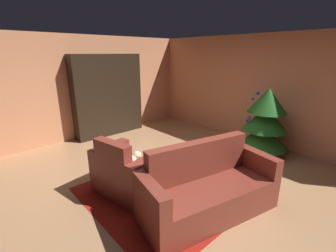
{
  "coord_description": "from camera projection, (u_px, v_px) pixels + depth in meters",
  "views": [
    {
      "loc": [
        2.54,
        -2.54,
        2.11
      ],
      "look_at": [
        -0.16,
        -0.1,
        0.96
      ],
      "focal_mm": 24.92,
      "sensor_mm": 36.0,
      "label": 1
    }
  ],
  "objects": [
    {
      "name": "bookshelf_unit",
      "position": [
        112.0,
        96.0,
        6.13
      ],
      "size": [
        0.35,
        1.83,
        2.08
      ],
      "color": "black",
      "rests_on": "ground"
    },
    {
      "name": "wall_left",
      "position": [
        91.0,
        87.0,
        5.94
      ],
      "size": [
        0.06,
        5.51,
        2.53
      ],
      "primitive_type": "cube",
      "color": "tan",
      "rests_on": "ground"
    },
    {
      "name": "area_rug",
      "position": [
        167.0,
        191.0,
        3.7
      ],
      "size": [
        2.25,
        2.26,
        0.01
      ],
      "primitive_type": "cube",
      "color": "maroon",
      "rests_on": "ground"
    },
    {
      "name": "bottle_on_table",
      "position": [
        181.0,
        167.0,
        3.35
      ],
      "size": [
        0.07,
        0.07,
        0.29
      ],
      "color": "#176126",
      "rests_on": "coffee_table"
    },
    {
      "name": "coffee_table",
      "position": [
        177.0,
        171.0,
        3.56
      ],
      "size": [
        0.65,
        0.65,
        0.42
      ],
      "color": "black",
      "rests_on": "ground"
    },
    {
      "name": "book_stack_on_table",
      "position": [
        174.0,
        165.0,
        3.52
      ],
      "size": [
        0.21,
        0.16,
        0.15
      ],
      "color": "#B8321B",
      "rests_on": "coffee_table"
    },
    {
      "name": "decorated_tree",
      "position": [
        265.0,
        121.0,
        4.87
      ],
      "size": [
        0.99,
        0.99,
        1.43
      ],
      "color": "brown",
      "rests_on": "ground"
    },
    {
      "name": "ground_plane",
      "position": [
        178.0,
        179.0,
        4.06
      ],
      "size": [
        7.59,
        7.59,
        0.0
      ],
      "primitive_type": "plane",
      "color": "#A97952"
    },
    {
      "name": "wall_back",
      "position": [
        262.0,
        91.0,
        5.42
      ],
      "size": [
        6.45,
        0.06,
        2.53
      ],
      "primitive_type": "cube",
      "color": "tan",
      "rests_on": "ground"
    },
    {
      "name": "armchair_red",
      "position": [
        127.0,
        174.0,
        3.57
      ],
      "size": [
        1.11,
        0.87,
        0.93
      ],
      "color": "maroon",
      "rests_on": "ground"
    },
    {
      "name": "couch_red",
      "position": [
        208.0,
        191.0,
        3.14
      ],
      "size": [
        1.13,
        2.0,
        0.96
      ],
      "color": "maroon",
      "rests_on": "ground"
    }
  ]
}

